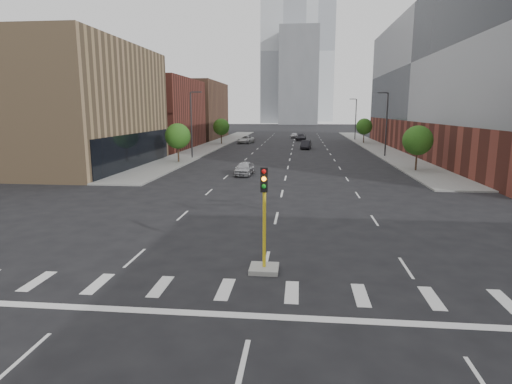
% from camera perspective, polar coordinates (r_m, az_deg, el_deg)
% --- Properties ---
extents(sidewalk_left_far, '(5.00, 92.00, 0.15)m').
position_cam_1_polar(sidewalk_left_far, '(83.76, -5.42, 6.35)').
color(sidewalk_left_far, gray).
rests_on(sidewalk_left_far, ground).
extents(sidewalk_right_far, '(5.00, 92.00, 0.15)m').
position_cam_1_polar(sidewalk_right_far, '(83.25, 15.39, 5.98)').
color(sidewalk_right_far, gray).
rests_on(sidewalk_right_far, ground).
extents(building_left_mid, '(20.00, 24.00, 14.00)m').
position_cam_1_polar(building_left_mid, '(55.93, -25.63, 10.22)').
color(building_left_mid, '#947653').
rests_on(building_left_mid, ground).
extents(building_left_far_a, '(20.00, 22.00, 12.00)m').
position_cam_1_polar(building_left_far_a, '(79.33, -15.69, 10.03)').
color(building_left_far_a, brown).
rests_on(building_left_far_a, ground).
extents(building_left_far_b, '(20.00, 24.00, 13.00)m').
position_cam_1_polar(building_left_far_b, '(103.98, -10.39, 10.64)').
color(building_left_far_b, brown).
rests_on(building_left_far_b, ground).
extents(building_right_main, '(24.00, 70.00, 22.00)m').
position_cam_1_polar(building_right_main, '(73.59, 29.17, 12.95)').
color(building_right_main, brown).
rests_on(building_right_main, ground).
extents(tower_left, '(22.00, 22.00, 70.00)m').
position_cam_1_polar(tower_left, '(229.83, 3.72, 17.95)').
color(tower_left, '#B2B7BC').
rests_on(tower_left, ground).
extents(tower_right, '(20.00, 20.00, 80.00)m').
position_cam_1_polar(tower_right, '(270.08, 8.10, 17.87)').
color(tower_right, '#B2B7BC').
rests_on(tower_right, ground).
extents(tower_mid, '(18.00, 18.00, 44.00)m').
position_cam_1_polar(tower_mid, '(208.45, 5.72, 15.06)').
color(tower_mid, slate).
rests_on(tower_mid, ground).
extents(median_traffic_signal, '(1.20, 1.20, 4.40)m').
position_cam_1_polar(median_traffic_signal, '(17.82, 1.09, -7.61)').
color(median_traffic_signal, '#999993').
rests_on(median_traffic_signal, ground).
extents(streetlight_right_a, '(1.60, 0.22, 9.07)m').
position_cam_1_polar(streetlight_right_a, '(64.03, 16.94, 8.97)').
color(streetlight_right_a, '#2D2D30').
rests_on(streetlight_right_a, ground).
extents(streetlight_right_b, '(1.60, 0.22, 9.07)m').
position_cam_1_polar(streetlight_right_b, '(98.62, 13.11, 9.66)').
color(streetlight_right_b, '#2D2D30').
rests_on(streetlight_right_b, ground).
extents(streetlight_left, '(1.60, 0.22, 9.07)m').
position_cam_1_polar(streetlight_left, '(59.76, -8.54, 9.21)').
color(streetlight_left, '#2D2D30').
rests_on(streetlight_left, ground).
extents(tree_left_near, '(3.20, 3.20, 4.85)m').
position_cam_1_polar(tree_left_near, '(55.17, -10.39, 7.35)').
color(tree_left_near, '#382619').
rests_on(tree_left_near, ground).
extents(tree_left_far, '(3.20, 3.20, 4.85)m').
position_cam_1_polar(tree_left_far, '(84.36, -4.65, 8.65)').
color(tree_left_far, '#382619').
rests_on(tree_left_far, ground).
extents(tree_right_near, '(3.20, 3.20, 4.85)m').
position_cam_1_polar(tree_right_near, '(49.61, 20.75, 6.45)').
color(tree_right_near, '#382619').
rests_on(tree_right_near, ground).
extents(tree_right_far, '(3.20, 3.20, 4.85)m').
position_cam_1_polar(tree_right_far, '(88.83, 14.23, 8.47)').
color(tree_right_far, '#382619').
rests_on(tree_right_far, ground).
extents(car_near_left, '(1.89, 4.19, 1.40)m').
position_cam_1_polar(car_near_left, '(44.17, -1.56, 3.16)').
color(car_near_left, '#A9AAAE').
rests_on(car_near_left, ground).
extents(car_mid_right, '(1.99, 4.58, 1.47)m').
position_cam_1_polar(car_mid_right, '(74.57, 6.68, 6.27)').
color(car_mid_right, black).
rests_on(car_mid_right, ground).
extents(car_far_left, '(3.24, 5.64, 1.48)m').
position_cam_1_polar(car_far_left, '(87.24, -1.38, 7.01)').
color(car_far_left, '#BBBBBB').
rests_on(car_far_left, ground).
extents(car_deep_right, '(2.35, 5.20, 1.48)m').
position_cam_1_polar(car_deep_right, '(95.30, 6.02, 7.28)').
color(car_deep_right, '#232228').
rests_on(car_deep_right, ground).
extents(car_distant, '(1.82, 4.16, 1.39)m').
position_cam_1_polar(car_distant, '(102.59, 5.12, 7.52)').
color(car_distant, '#B1B1B6').
rests_on(car_distant, ground).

